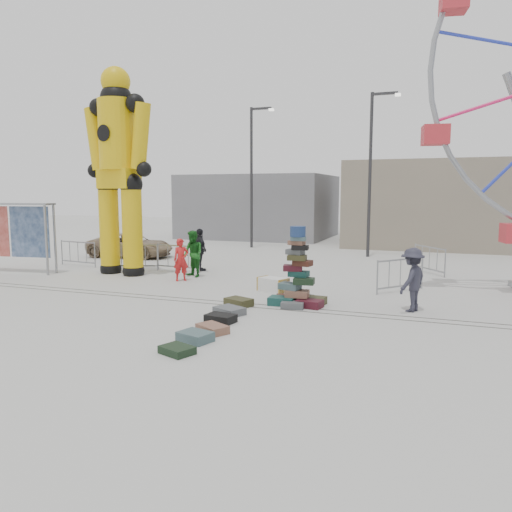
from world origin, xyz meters
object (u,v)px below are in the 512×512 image
(barricade_wheel_front, at_px, (400,275))
(barricade_wheel_back, at_px, (429,260))
(barricade_dummy_c, at_px, (178,258))
(banner_scaffold, at_px, (9,220))
(pedestrian_black, at_px, (200,250))
(parked_suv, at_px, (130,245))
(pedestrian_green, at_px, (193,254))
(suitcase_tower, at_px, (297,283))
(crash_test_dummy, at_px, (118,164))
(pedestrian_red, at_px, (181,260))
(pedestrian_grey, at_px, (412,280))
(steamer_trunk, at_px, (273,285))
(lamp_post_right, at_px, (372,166))
(barricade_dummy_b, at_px, (133,257))
(barricade_dummy_a, at_px, (78,253))
(lamp_post_left, at_px, (253,170))

(barricade_wheel_front, height_order, barricade_wheel_back, same)
(barricade_dummy_c, bearing_deg, banner_scaffold, -151.79)
(pedestrian_black, bearing_deg, parked_suv, 8.55)
(pedestrian_green, bearing_deg, suitcase_tower, -4.24)
(crash_test_dummy, relative_size, pedestrian_green, 4.60)
(suitcase_tower, height_order, barricade_dummy_c, suitcase_tower)
(crash_test_dummy, bearing_deg, barricade_wheel_back, 29.48)
(suitcase_tower, height_order, barricade_wheel_back, suitcase_tower)
(pedestrian_red, height_order, parked_suv, pedestrian_red)
(crash_test_dummy, height_order, pedestrian_black, crash_test_dummy)
(suitcase_tower, relative_size, barricade_wheel_front, 1.13)
(pedestrian_grey, bearing_deg, steamer_trunk, -84.52)
(lamp_post_right, relative_size, barricade_dummy_b, 4.00)
(pedestrian_green, height_order, parked_suv, pedestrian_green)
(steamer_trunk, distance_m, pedestrian_green, 4.14)
(crash_test_dummy, bearing_deg, lamp_post_right, 54.53)
(barricade_wheel_front, bearing_deg, banner_scaffold, 135.18)
(barricade_dummy_a, relative_size, barricade_dummy_c, 1.00)
(lamp_post_left, distance_m, suitcase_tower, 15.62)
(lamp_post_right, xyz_separation_m, barricade_wheel_back, (2.91, -4.42, -3.93))
(lamp_post_right, height_order, barricade_dummy_a, lamp_post_right)
(barricade_dummy_b, height_order, pedestrian_red, pedestrian_red)
(lamp_post_left, bearing_deg, barricade_dummy_b, -99.52)
(suitcase_tower, xyz_separation_m, barricade_wheel_front, (2.61, 3.03, -0.08))
(barricade_dummy_a, xyz_separation_m, pedestrian_black, (5.67, 0.57, 0.32))
(lamp_post_left, relative_size, barricade_wheel_front, 4.00)
(lamp_post_right, xyz_separation_m, barricade_dummy_c, (-6.74, -7.39, -3.93))
(steamer_trunk, relative_size, pedestrian_grey, 0.54)
(lamp_post_right, distance_m, suitcase_tower, 12.30)
(pedestrian_red, distance_m, pedestrian_black, 2.34)
(barricade_dummy_c, height_order, barricade_wheel_front, same)
(barricade_dummy_c, distance_m, barricade_wheel_front, 8.94)
(barricade_wheel_front, bearing_deg, barricade_dummy_a, 125.61)
(barricade_dummy_c, bearing_deg, pedestrian_grey, -17.62)
(barricade_dummy_a, distance_m, pedestrian_red, 6.31)
(lamp_post_right, height_order, pedestrian_red, lamp_post_right)
(suitcase_tower, bearing_deg, pedestrian_red, 156.56)
(barricade_dummy_a, bearing_deg, barricade_dummy_c, 9.55)
(barricade_wheel_front, xyz_separation_m, pedestrian_green, (-7.64, 0.24, 0.34))
(pedestrian_grey, bearing_deg, suitcase_tower, -61.45)
(lamp_post_left, bearing_deg, pedestrian_grey, -54.20)
(suitcase_tower, relative_size, steamer_trunk, 2.40)
(crash_test_dummy, distance_m, barricade_dummy_b, 3.90)
(pedestrian_black, bearing_deg, barricade_wheel_front, -154.77)
(steamer_trunk, relative_size, pedestrian_red, 0.61)
(lamp_post_left, bearing_deg, pedestrian_black, -83.22)
(barricade_dummy_b, relative_size, barricade_wheel_front, 1.00)
(lamp_post_left, bearing_deg, barricade_wheel_back, -32.94)
(banner_scaffold, relative_size, barricade_wheel_front, 1.95)
(lamp_post_right, height_order, barricade_dummy_b, lamp_post_right)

